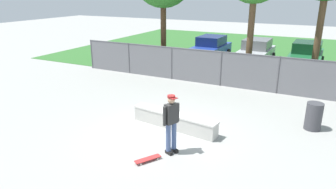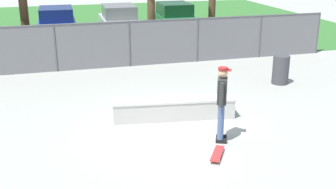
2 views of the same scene
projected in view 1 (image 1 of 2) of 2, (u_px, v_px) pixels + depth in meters
ground_plane at (163, 134)px, 10.59m from camera, size 80.00×80.00×0.00m
grass_strip at (259, 52)px, 24.65m from camera, size 28.82×20.00×0.02m
concrete_ledge at (174, 121)px, 10.94m from camera, size 3.36×0.93×0.58m
skateboarder at (171, 121)px, 9.03m from camera, size 0.39×0.56×1.84m
skateboard at (148, 159)px, 8.86m from camera, size 0.59×0.79×0.09m
chainlink_fence at (221, 67)px, 15.64m from camera, size 16.89×0.07×1.80m
car_blue at (211, 48)px, 21.74m from camera, size 2.09×4.24×1.66m
car_silver at (256, 52)px, 20.41m from camera, size 2.09×4.24×1.66m
car_green at (306, 55)px, 19.26m from camera, size 2.09×4.24×1.66m
trash_bin at (314, 116)px, 10.79m from camera, size 0.56×0.56×0.98m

